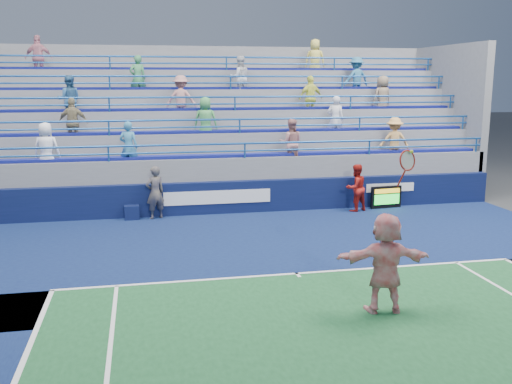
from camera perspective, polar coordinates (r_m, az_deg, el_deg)
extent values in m
plane|color=#333538|center=(13.49, 4.09, -8.22)|extent=(120.00, 120.00, 0.00)
cube|color=#0D1945|center=(15.51, 1.92, -5.56)|extent=(18.00, 8.40, 0.02)
cube|color=white|center=(13.48, 4.10, -8.13)|extent=(11.00, 0.10, 0.01)
cube|color=white|center=(13.39, 4.21, -8.27)|extent=(0.08, 0.30, 0.01)
cube|color=#091336|center=(19.47, -1.00, -0.46)|extent=(18.00, 0.30, 1.10)
cube|color=white|center=(19.15, -3.85, -0.52)|extent=(3.60, 0.02, 0.45)
cube|color=white|center=(20.85, 13.28, 0.45)|extent=(1.80, 0.02, 0.30)
cube|color=slate|center=(22.32, -2.38, 1.04)|extent=(18.00, 5.60, 1.10)
cube|color=slate|center=(22.26, -2.38, 1.99)|extent=(18.00, 5.60, 1.85)
cube|color=navy|center=(19.82, -1.33, 3.71)|extent=(17.40, 0.45, 0.10)
cylinder|color=#1B4F94|center=(19.38, -1.12, 4.88)|extent=(18.00, 0.07, 0.07)
cube|color=slate|center=(22.69, -2.59, 3.12)|extent=(18.00, 4.60, 2.60)
cube|color=navy|center=(20.72, -1.83, 6.12)|extent=(17.40, 0.45, 0.10)
cylinder|color=#1B4F94|center=(20.29, -1.64, 7.29)|extent=(18.00, 0.07, 0.07)
cube|color=slate|center=(23.13, -2.79, 4.21)|extent=(18.00, 3.60, 3.35)
cube|color=navy|center=(21.66, -2.29, 8.32)|extent=(17.40, 0.45, 0.10)
cylinder|color=#1B4F94|center=(21.24, -2.12, 9.48)|extent=(18.00, 0.07, 0.07)
cube|color=slate|center=(23.58, -2.99, 5.26)|extent=(18.00, 2.60, 4.10)
cube|color=navy|center=(22.62, -2.72, 10.34)|extent=(17.40, 0.45, 0.10)
cylinder|color=#1B4F94|center=(22.22, -2.57, 11.49)|extent=(18.00, 0.07, 0.07)
cube|color=slate|center=(24.04, -3.17, 6.27)|extent=(18.00, 1.60, 4.85)
cube|color=navy|center=(23.61, -3.11, 12.19)|extent=(17.40, 0.45, 0.10)
cylinder|color=#1B4F94|center=(23.23, -2.98, 13.32)|extent=(18.00, 0.07, 0.07)
imported|color=#F1DD5D|center=(24.46, 5.92, 13.00)|extent=(0.94, 0.74, 1.70)
imported|color=#316294|center=(21.50, -18.17, 8.78)|extent=(0.84, 0.66, 1.70)
imported|color=#3F8C56|center=(22.35, -11.73, 11.09)|extent=(0.69, 0.52, 1.70)
imported|color=tan|center=(21.42, -7.49, 9.22)|extent=(1.20, 0.83, 1.70)
imported|color=silver|center=(21.62, 7.94, 7.24)|extent=(0.70, 0.55, 1.70)
imported|color=#867159|center=(23.35, 12.52, 9.21)|extent=(0.95, 0.76, 1.70)
imported|color=teal|center=(19.48, -12.61, 4.44)|extent=(0.71, 0.57, 1.70)
imported|color=gray|center=(20.52, -17.81, 6.61)|extent=(1.04, 0.52, 1.70)
imported|color=white|center=(19.71, -20.22, 4.10)|extent=(0.89, 0.64, 1.70)
imported|color=pink|center=(23.65, -20.90, 12.41)|extent=(1.02, 0.46, 1.70)
imported|color=#F0F65F|center=(22.32, 5.49, 9.34)|extent=(1.06, 0.63, 1.70)
imported|color=teal|center=(23.99, 10.00, 11.14)|extent=(1.19, 0.82, 1.70)
imported|color=white|center=(22.69, -1.64, 11.31)|extent=(0.90, 0.74, 1.70)
imported|color=#469B51|center=(20.53, -5.06, 7.10)|extent=(0.91, 0.67, 1.70)
imported|color=#E5A659|center=(21.49, 13.65, 5.00)|extent=(1.20, 0.82, 1.70)
imported|color=tan|center=(20.15, 3.51, 4.90)|extent=(0.95, 0.81, 1.70)
cube|color=black|center=(20.62, 12.87, -0.51)|extent=(1.15, 0.23, 0.79)
cube|color=gold|center=(20.51, 12.98, 0.10)|extent=(0.97, 0.02, 0.16)
cube|color=#19E533|center=(20.57, 12.94, -0.72)|extent=(0.97, 0.02, 0.36)
cube|color=#0C153B|center=(18.99, -12.32, -1.98)|extent=(0.49, 0.49, 0.47)
cube|color=#0C153B|center=(19.11, -12.36, -0.62)|extent=(0.47, 0.07, 0.37)
imported|color=white|center=(11.36, 12.80, -6.94)|extent=(1.90, 0.80, 1.99)
torus|color=maroon|center=(11.07, 14.90, 3.07)|extent=(0.41, 0.23, 0.40)
cylinder|color=maroon|center=(11.08, 14.35, 1.37)|extent=(0.09, 0.23, 0.36)
sphere|color=#BCD231|center=(11.03, 15.30, 3.93)|extent=(0.07, 0.07, 0.07)
imported|color=#141537|center=(18.76, -10.06, -0.07)|extent=(0.75, 0.64, 1.75)
imported|color=#A71913|center=(19.87, 9.95, 0.41)|extent=(0.95, 0.85, 1.64)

